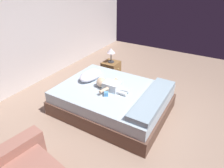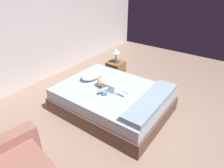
{
  "view_description": "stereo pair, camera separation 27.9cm",
  "coord_description": "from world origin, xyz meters",
  "px_view_note": "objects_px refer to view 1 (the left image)",
  "views": [
    {
      "loc": [
        -2.48,
        -0.72,
        2.3
      ],
      "look_at": [
        0.13,
        0.83,
        0.57
      ],
      "focal_mm": 31.45,
      "sensor_mm": 36.0,
      "label": 1
    },
    {
      "loc": [
        -2.33,
        -0.95,
        2.3
      ],
      "look_at": [
        0.13,
        0.83,
        0.57
      ],
      "focal_mm": 31.45,
      "sensor_mm": 36.0,
      "label": 2
    }
  ],
  "objects_px": {
    "bed": "(112,100)",
    "pillow": "(91,75)",
    "lamp": "(111,52)",
    "toy_block": "(106,94)",
    "nightstand": "(111,71)",
    "baby": "(109,85)",
    "toothbrush": "(110,80)"
  },
  "relations": [
    {
      "from": "bed",
      "to": "nightstand",
      "type": "distance_m",
      "value": 1.25
    },
    {
      "from": "toothbrush",
      "to": "nightstand",
      "type": "distance_m",
      "value": 0.97
    },
    {
      "from": "bed",
      "to": "toothbrush",
      "type": "distance_m",
      "value": 0.4
    },
    {
      "from": "toy_block",
      "to": "nightstand",
      "type": "bearing_deg",
      "value": 27.77
    },
    {
      "from": "pillow",
      "to": "toothbrush",
      "type": "xyz_separation_m",
      "value": [
        0.13,
        -0.37,
        -0.07
      ]
    },
    {
      "from": "pillow",
      "to": "toothbrush",
      "type": "relative_size",
      "value": 3.41
    },
    {
      "from": "pillow",
      "to": "toothbrush",
      "type": "height_order",
      "value": "pillow"
    },
    {
      "from": "toy_block",
      "to": "bed",
      "type": "bearing_deg",
      "value": 7.09
    },
    {
      "from": "bed",
      "to": "pillow",
      "type": "relative_size",
      "value": 3.59
    },
    {
      "from": "toothbrush",
      "to": "nightstand",
      "type": "bearing_deg",
      "value": 29.8
    },
    {
      "from": "pillow",
      "to": "nightstand",
      "type": "bearing_deg",
      "value": 5.72
    },
    {
      "from": "bed",
      "to": "lamp",
      "type": "distance_m",
      "value": 1.34
    },
    {
      "from": "toothbrush",
      "to": "lamp",
      "type": "height_order",
      "value": "lamp"
    },
    {
      "from": "baby",
      "to": "nightstand",
      "type": "bearing_deg",
      "value": 29.18
    },
    {
      "from": "bed",
      "to": "toy_block",
      "type": "relative_size",
      "value": 20.76
    },
    {
      "from": "bed",
      "to": "baby",
      "type": "xyz_separation_m",
      "value": [
        -0.03,
        0.05,
        0.32
      ]
    },
    {
      "from": "pillow",
      "to": "baby",
      "type": "height_order",
      "value": "baby"
    },
    {
      "from": "bed",
      "to": "toothbrush",
      "type": "relative_size",
      "value": 12.22
    },
    {
      "from": "nightstand",
      "to": "toy_block",
      "type": "height_order",
      "value": "toy_block"
    },
    {
      "from": "baby",
      "to": "toothbrush",
      "type": "distance_m",
      "value": 0.32
    },
    {
      "from": "bed",
      "to": "nightstand",
      "type": "bearing_deg",
      "value": 31.79
    },
    {
      "from": "baby",
      "to": "toy_block",
      "type": "height_order",
      "value": "baby"
    },
    {
      "from": "baby",
      "to": "nightstand",
      "type": "distance_m",
      "value": 1.29
    },
    {
      "from": "bed",
      "to": "lamp",
      "type": "bearing_deg",
      "value": 31.79
    },
    {
      "from": "bed",
      "to": "baby",
      "type": "height_order",
      "value": "baby"
    },
    {
      "from": "baby",
      "to": "lamp",
      "type": "relative_size",
      "value": 1.85
    },
    {
      "from": "baby",
      "to": "toothbrush",
      "type": "height_order",
      "value": "baby"
    },
    {
      "from": "pillow",
      "to": "baby",
      "type": "xyz_separation_m",
      "value": [
        -0.15,
        -0.52,
        -0.0
      ]
    },
    {
      "from": "lamp",
      "to": "baby",
      "type": "bearing_deg",
      "value": -150.81
    },
    {
      "from": "lamp",
      "to": "toy_block",
      "type": "distance_m",
      "value": 1.49
    },
    {
      "from": "baby",
      "to": "lamp",
      "type": "bearing_deg",
      "value": 29.19
    },
    {
      "from": "pillow",
      "to": "toothbrush",
      "type": "bearing_deg",
      "value": -70.91
    }
  ]
}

